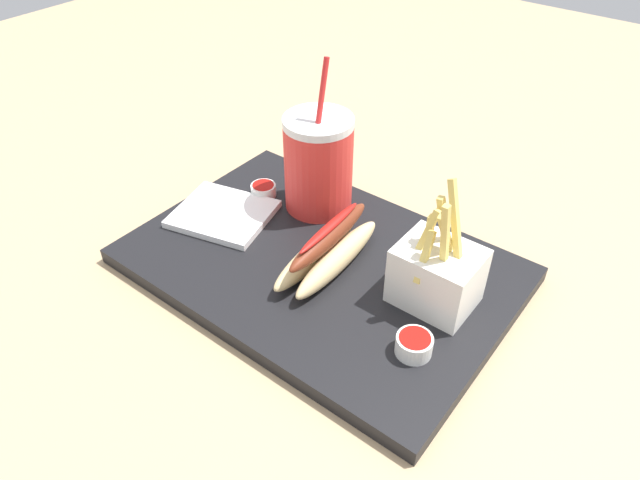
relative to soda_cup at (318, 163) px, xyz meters
The scene contains 8 objects.
ground_plane 0.15m from the soda_cup, 51.17° to the right, with size 2.40×2.40×0.02m, color tan.
food_tray 0.14m from the soda_cup, 51.17° to the right, with size 0.46×0.31×0.02m, color black.
soda_cup is the anchor object (origin of this frame).
fries_basket 0.23m from the soda_cup, 17.22° to the right, with size 0.09×0.07×0.15m.
hot_dog_1 0.14m from the soda_cup, 47.74° to the right, with size 0.06×0.17×0.06m.
ketchup_cup_1 0.29m from the soda_cup, 31.68° to the right, with size 0.04×0.04×0.02m.
ketchup_cup_2 0.10m from the soda_cup, 157.99° to the right, with size 0.04×0.04×0.02m.
napkin_stack 0.14m from the soda_cup, 129.65° to the right, with size 0.12×0.11×0.01m, color white.
Camera 1 is at (0.33, -0.43, 0.49)m, focal length 32.76 mm.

